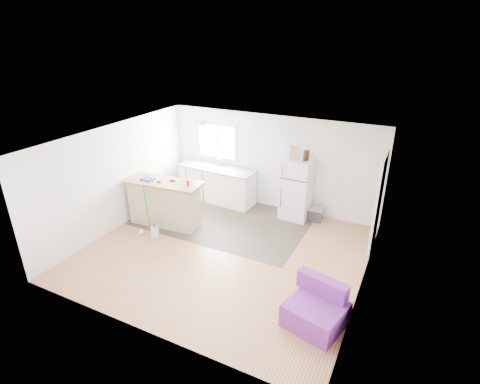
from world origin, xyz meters
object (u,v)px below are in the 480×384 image
kitchen_cabinets (217,184)px  mop (143,225)px  cooler (313,213)px  red_cup (188,183)px  cleaner_jug (155,232)px  cardboard_box (294,153)px  blue_tray (148,179)px  purple_seat (317,310)px  bottle_left (305,156)px  refrigerator (296,189)px  peninsula (165,202)px  bottle_right (308,155)px

kitchen_cabinets → mop: mop is taller
cooler → red_cup: 3.11m
cleaner_jug → cardboard_box: (2.39, 2.25, 1.53)m
mop → kitchen_cabinets: bearing=43.0°
red_cup → cardboard_box: size_ratio=0.40×
red_cup → blue_tray: bearing=-173.0°
kitchen_cabinets → purple_seat: (3.68, -3.32, -0.23)m
kitchen_cabinets → bottle_left: size_ratio=8.59×
mop → red_cup: 1.40m
refrigerator → cardboard_box: cardboard_box is taller
kitchen_cabinets → red_cup: bearing=-79.1°
peninsula → bottle_right: 3.49m
cooler → cardboard_box: bearing=-173.2°
peninsula → cleaner_jug: size_ratio=5.69×
kitchen_cabinets → peninsula: size_ratio=1.18×
bottle_right → cardboard_box: bearing=-174.2°
red_cup → purple_seat: bearing=-25.8°
refrigerator → purple_seat: 3.66m
cleaner_jug → blue_tray: (-0.54, 0.56, 0.97)m
cooler → red_cup: bearing=-152.9°
bottle_left → bottle_right: (0.06, 0.06, 0.00)m
peninsula → bottle_right: (2.88, 1.63, 1.09)m
peninsula → red_cup: red_cup is taller
purple_seat → blue_tray: blue_tray is taller
blue_tray → cardboard_box: (2.93, 1.68, 0.56)m
cardboard_box → bottle_right: (0.31, 0.03, -0.02)m
peninsula → blue_tray: (-0.36, -0.08, 0.56)m
cooler → bottle_left: 1.50m
kitchen_cabinets → cooler: size_ratio=4.32×
refrigerator → bottle_left: bearing=-31.2°
peninsula → cardboard_box: cardboard_box is taller
purple_seat → cardboard_box: bearing=129.6°
blue_tray → cardboard_box: cardboard_box is taller
purple_seat → bottle_left: (-1.30, 3.20, 1.39)m
mop → red_cup: mop is taller
bottle_left → bottle_right: same height
cleaner_jug → bottle_right: bearing=29.5°
purple_seat → refrigerator: bearing=127.9°
cooler → cardboard_box: 1.58m
purple_seat → bottle_left: 3.72m
kitchen_cabinets → bottle_right: 2.70m
cardboard_box → bottle_right: size_ratio=1.20×
cardboard_box → bottle_left: (0.26, -0.03, -0.02)m
kitchen_cabinets → cooler: (2.64, 0.05, -0.30)m
red_cup → refrigerator: bearing=39.6°
refrigerator → cooler: (0.44, 0.05, -0.58)m
cleaner_jug → purple_seat: bearing=-24.7°
purple_seat → cardboard_box: 3.85m
refrigerator → cooler: 0.73m
peninsula → cleaner_jug: peninsula is taller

